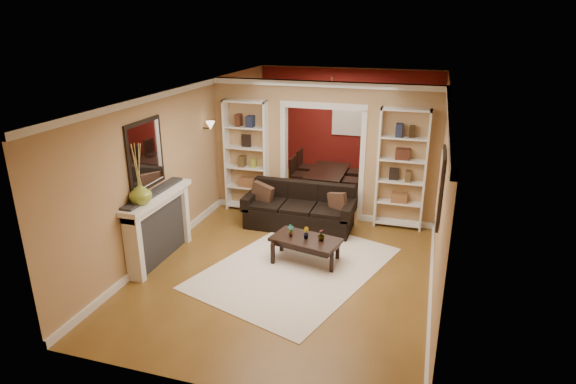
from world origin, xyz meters
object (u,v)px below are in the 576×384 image
(dining_table, at_px, (329,181))
(coffee_table, at_px, (306,250))
(sofa, at_px, (299,207))
(fireplace, at_px, (160,227))
(bookshelf_right, at_px, (401,170))
(bookshelf_left, at_px, (247,157))

(dining_table, bearing_deg, coffee_table, -173.94)
(sofa, xyz_separation_m, dining_table, (0.11, 2.14, -0.15))
(coffee_table, xyz_separation_m, fireplace, (-2.31, -0.62, 0.37))
(fireplace, bearing_deg, dining_table, 64.63)
(bookshelf_right, bearing_deg, coffee_table, -124.90)
(dining_table, bearing_deg, fireplace, 154.63)
(bookshelf_right, bearing_deg, fireplace, -145.20)
(coffee_table, relative_size, dining_table, 0.75)
(bookshelf_left, relative_size, dining_table, 1.56)
(fireplace, bearing_deg, bookshelf_right, 34.80)
(coffee_table, height_order, fireplace, fireplace)
(bookshelf_left, bearing_deg, bookshelf_right, 0.00)
(sofa, relative_size, dining_table, 1.42)
(bookshelf_left, distance_m, dining_table, 2.28)
(coffee_table, bearing_deg, bookshelf_right, 67.35)
(sofa, distance_m, bookshelf_right, 2.04)
(bookshelf_left, distance_m, fireplace, 2.65)
(sofa, bearing_deg, coffee_table, -70.09)
(sofa, distance_m, fireplace, 2.68)
(coffee_table, xyz_separation_m, bookshelf_left, (-1.77, 1.91, 0.94))
(fireplace, relative_size, dining_table, 1.15)
(sofa, bearing_deg, bookshelf_left, 155.73)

